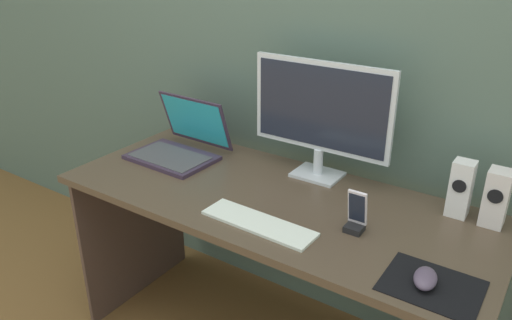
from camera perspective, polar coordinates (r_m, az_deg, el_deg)
The scene contains 10 objects.
wall_back at distance 1.95m, azimuth 8.83°, elevation 14.46°, with size 6.00×0.04×2.50m, color #50665B.
desk at distance 1.84m, azimuth 1.83°, elevation -8.11°, with size 1.56×0.65×0.73m.
monitor at distance 1.83m, azimuth 7.45°, elevation 5.34°, with size 0.55×0.14×0.45m.
speaker_right at distance 1.73m, azimuth 25.92°, elevation -3.95°, with size 0.07×0.08×0.19m.
speaker_near_monitor at distance 1.74m, azimuth 22.50°, elevation -3.06°, with size 0.07×0.07×0.19m.
laptop at distance 2.10m, azimuth -8.78°, elevation 1.75°, with size 0.36×0.32×0.24m.
keyboard_external at distance 1.59m, azimuth 0.29°, elevation -7.28°, with size 0.39×0.11×0.01m, color white.
mousepad at distance 1.42m, azimuth 19.58°, elevation -13.47°, with size 0.25×0.20×0.00m, color black.
mouse at distance 1.41m, azimuth 18.92°, elevation -12.77°, with size 0.06×0.10×0.04m, color #56465D.
phone_in_dock at distance 1.57m, azimuth 11.43°, elevation -6.44°, with size 0.06×0.05×0.14m.
Camera 1 is at (0.82, -1.32, 1.56)m, focal length 34.75 mm.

